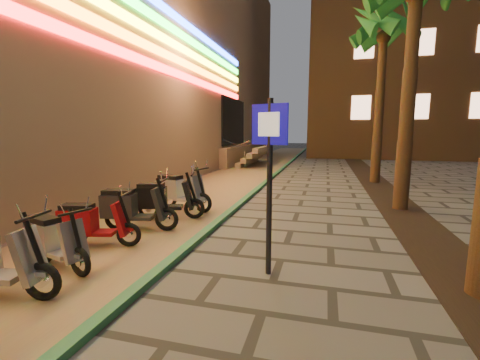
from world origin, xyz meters
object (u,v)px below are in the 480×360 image
(scooter_7, at_px, (130,208))
(scooter_8, at_px, (162,199))
(scooter_9, at_px, (178,190))
(scooter_5, at_px, (53,240))
(scooter_6, at_px, (90,223))
(pedestrian_sign, at_px, (269,163))

(scooter_7, xyz_separation_m, scooter_8, (0.22, 1.01, -0.00))
(scooter_9, bearing_deg, scooter_5, -79.76)
(scooter_6, distance_m, scooter_8, 2.13)
(scooter_5, height_order, scooter_7, scooter_7)
(scooter_6, xyz_separation_m, scooter_8, (0.36, 2.10, 0.05))
(scooter_7, xyz_separation_m, scooter_9, (0.16, 2.05, 0.02))
(scooter_6, bearing_deg, scooter_7, 68.60)
(scooter_6, height_order, scooter_8, scooter_8)
(scooter_6, bearing_deg, pedestrian_sign, -19.03)
(pedestrian_sign, relative_size, scooter_7, 1.56)
(scooter_7, relative_size, scooter_8, 1.02)
(scooter_6, relative_size, scooter_9, 0.86)
(scooter_5, distance_m, scooter_7, 2.04)
(scooter_5, relative_size, scooter_9, 0.84)
(scooter_5, bearing_deg, scooter_9, 102.78)
(scooter_5, bearing_deg, scooter_8, 100.59)
(scooter_7, height_order, scooter_8, scooter_7)
(scooter_8, distance_m, scooter_9, 1.04)
(scooter_9, bearing_deg, pedestrian_sign, -34.12)
(scooter_9, bearing_deg, scooter_8, -73.30)
(scooter_7, relative_size, scooter_9, 0.96)
(scooter_5, height_order, scooter_6, scooter_6)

